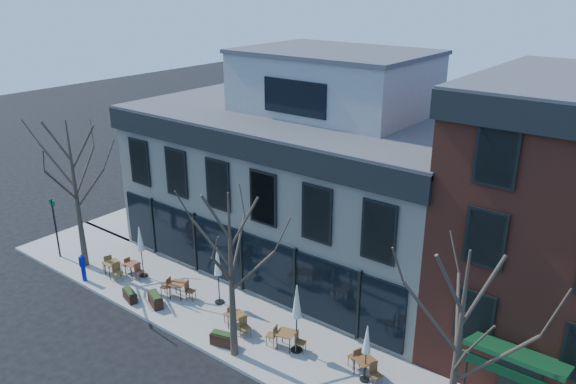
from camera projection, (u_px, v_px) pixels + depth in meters
The scene contains 23 objects.
ground at pixel (244, 294), 27.56m from camera, with size 120.00×120.00×0.00m, color black.
sidewalk_front at pixel (267, 337), 24.07m from camera, with size 33.50×4.70×0.15m, color gray.
sidewalk_side at pixel (181, 204), 38.43m from camera, with size 4.50×12.00×0.15m, color gray.
corner_building at pixel (307, 177), 29.58m from camera, with size 18.39×10.39×11.10m.
red_brick_building at pixel (575, 222), 21.76m from camera, with size 8.20×11.78×11.18m.
tree_corner at pixel (76, 193), 28.57m from camera, with size 3.93×3.98×7.92m.
tree_mid at pixel (231, 275), 21.60m from camera, with size 3.50×3.55×7.04m.
tree_right at pixel (456, 361), 16.34m from camera, with size 3.72×3.77×7.48m.
sign_pole at pixel (55, 224), 30.28m from camera, with size 0.50×0.10×3.40m.
call_box at pixel (83, 267), 28.21m from camera, with size 0.29×0.29×1.47m.
cafe_set_0 at pixel (112, 267), 28.74m from camera, with size 1.87×0.87×0.96m.
cafe_set_1 at pixel (133, 268), 28.82m from camera, with size 1.62×0.67×0.85m.
cafe_set_2 at pixel (178, 288), 26.80m from camera, with size 1.84×1.03×0.95m.
cafe_set_3 at pixel (237, 320), 24.28m from camera, with size 1.82×0.90×0.93m.
cafe_set_4 at pixel (286, 338), 23.08m from camera, with size 1.80×0.90×0.92m.
cafe_set_5 at pixel (365, 365), 21.46m from camera, with size 1.78×1.00×0.92m.
umbrella_0 at pixel (140, 241), 28.23m from camera, with size 0.44×0.44×2.78m.
umbrella_2 at pixel (218, 264), 25.81m from camera, with size 0.46×0.46×2.87m.
umbrella_3 at pixel (297, 305), 22.33m from camera, with size 0.49×0.49×3.06m.
umbrella_4 at pixel (367, 342), 20.78m from camera, with size 0.39×0.39×2.42m.
planter_0 at pixel (130, 295), 26.62m from camera, with size 1.04×0.64×0.54m.
planter_1 at pixel (155, 300), 26.20m from camera, with size 1.17×0.82×0.61m.
planter_2 at pixel (223, 339), 23.35m from camera, with size 1.11×0.69×0.58m.
Camera 1 is at (16.47, -17.60, 14.42)m, focal length 35.00 mm.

